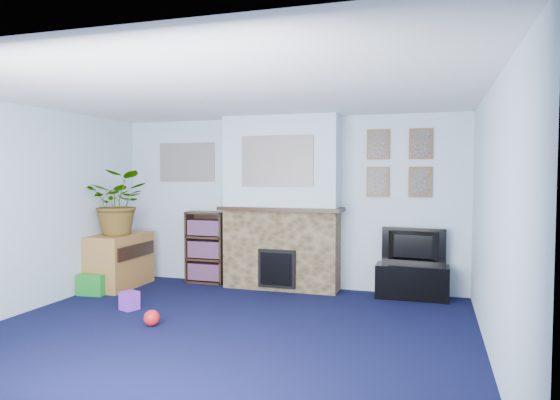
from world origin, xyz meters
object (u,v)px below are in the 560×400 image
(tv_stand, at_px, (412,281))
(bookshelf, at_px, (207,249))
(television, at_px, (413,247))
(sideboard, at_px, (119,262))

(tv_stand, bearing_deg, bookshelf, 178.51)
(television, bearing_deg, sideboard, 13.49)
(television, distance_m, bookshelf, 2.95)
(television, bearing_deg, bookshelf, 4.38)
(tv_stand, xyz_separation_m, bookshelf, (-2.95, 0.08, 0.28))
(tv_stand, xyz_separation_m, television, (0.00, 0.02, 0.44))
(bookshelf, distance_m, sideboard, 1.24)
(sideboard, bearing_deg, bookshelf, 30.24)
(television, distance_m, sideboard, 4.06)
(bookshelf, relative_size, sideboard, 1.08)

